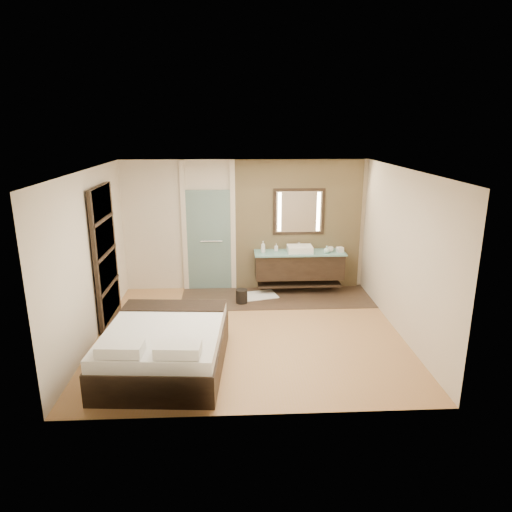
{
  "coord_description": "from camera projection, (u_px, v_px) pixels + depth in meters",
  "views": [
    {
      "loc": [
        -0.24,
        -6.99,
        3.36
      ],
      "look_at": [
        0.14,
        0.6,
        1.17
      ],
      "focal_mm": 32.0,
      "sensor_mm": 36.0,
      "label": 1
    }
  ],
  "objects": [
    {
      "name": "bed",
      "position": [
        165.0,
        347.0,
        6.47
      ],
      "size": [
        1.77,
        2.15,
        0.78
      ],
      "rotation": [
        0.0,
        0.0,
        -0.07
      ],
      "color": "black",
      "rests_on": "floor"
    },
    {
      "name": "cup",
      "position": [
        330.0,
        249.0,
        9.29
      ],
      "size": [
        0.15,
        0.15,
        0.1
      ],
      "primitive_type": "imported",
      "rotation": [
        0.0,
        0.0,
        -0.21
      ],
      "color": "white",
      "rests_on": "vanity"
    },
    {
      "name": "mirror_unit",
      "position": [
        299.0,
        212.0,
        9.31
      ],
      "size": [
        1.06,
        0.04,
        0.96
      ],
      "color": "black",
      "rests_on": "stone_wall"
    },
    {
      "name": "frosted_door",
      "position": [
        209.0,
        236.0,
        9.41
      ],
      "size": [
        1.1,
        0.12,
        2.7
      ],
      "color": "#9EC8C0",
      "rests_on": "floor"
    },
    {
      "name": "soap_bottle_a",
      "position": [
        263.0,
        247.0,
        9.21
      ],
      "size": [
        0.12,
        0.12,
        0.24
      ],
      "primitive_type": "imported",
      "rotation": [
        0.0,
        0.0,
        -0.41
      ],
      "color": "silver",
      "rests_on": "vanity"
    },
    {
      "name": "tissue_box",
      "position": [
        340.0,
        250.0,
        9.28
      ],
      "size": [
        0.14,
        0.14,
        0.1
      ],
      "primitive_type": "cube",
      "rotation": [
        0.0,
        0.0,
        0.23
      ],
      "color": "silver",
      "rests_on": "vanity"
    },
    {
      "name": "tile_strip",
      "position": [
        276.0,
        297.0,
        9.21
      ],
      "size": [
        3.8,
        1.3,
        0.01
      ],
      "primitive_type": "cube",
      "color": "#38261E",
      "rests_on": "floor"
    },
    {
      "name": "shoji_partition",
      "position": [
        106.0,
        256.0,
        7.77
      ],
      "size": [
        0.06,
        1.2,
        2.4
      ],
      "color": "black",
      "rests_on": "floor"
    },
    {
      "name": "waste_bin",
      "position": [
        242.0,
        296.0,
        8.88
      ],
      "size": [
        0.24,
        0.24,
        0.28
      ],
      "primitive_type": "cylinder",
      "rotation": [
        0.0,
        0.0,
        -0.07
      ],
      "color": "black",
      "rests_on": "floor"
    },
    {
      "name": "stone_wall",
      "position": [
        298.0,
        226.0,
        9.45
      ],
      "size": [
        2.6,
        0.08,
        2.7
      ],
      "primitive_type": "cube",
      "color": "tan",
      "rests_on": "floor"
    },
    {
      "name": "soap_bottle_b",
      "position": [
        276.0,
        247.0,
        9.34
      ],
      "size": [
        0.07,
        0.07,
        0.15
      ],
      "primitive_type": "imported",
      "rotation": [
        0.0,
        0.0,
        -0.06
      ],
      "color": "#B2B2B2",
      "rests_on": "vanity"
    },
    {
      "name": "vanity",
      "position": [
        299.0,
        265.0,
        9.38
      ],
      "size": [
        1.85,
        0.55,
        0.88
      ],
      "color": "black",
      "rests_on": "stone_wall"
    },
    {
      "name": "bath_mat",
      "position": [
        259.0,
        295.0,
        9.28
      ],
      "size": [
        0.82,
        0.67,
        0.02
      ],
      "primitive_type": "cube",
      "rotation": [
        0.0,
        0.0,
        0.26
      ],
      "color": "white",
      "rests_on": "floor"
    },
    {
      "name": "floor",
      "position": [
        249.0,
        333.0,
        7.65
      ],
      "size": [
        5.0,
        5.0,
        0.0
      ],
      "primitive_type": "plane",
      "color": "#AD7E48",
      "rests_on": "ground"
    },
    {
      "name": "soap_bottle_c",
      "position": [
        327.0,
        249.0,
        9.19
      ],
      "size": [
        0.14,
        0.14,
        0.15
      ],
      "primitive_type": "imported",
      "rotation": [
        0.0,
        0.0,
        0.15
      ],
      "color": "#AAD5CB",
      "rests_on": "vanity"
    }
  ]
}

